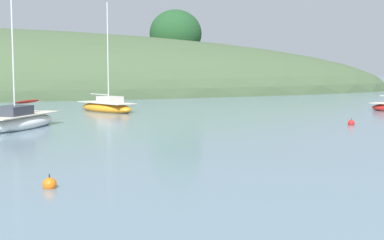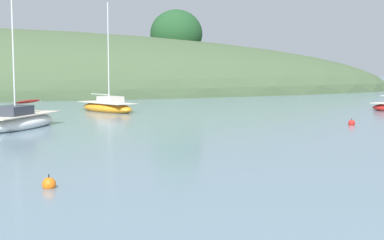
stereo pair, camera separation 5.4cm
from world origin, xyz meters
name	(u,v)px [view 2 (the right image)]	position (x,y,z in m)	size (l,w,h in m)	color
sailboat_grey_yawl	(18,121)	(-8.37, 29.76, 0.43)	(5.79, 7.34, 8.85)	white
sailboat_yellow_far	(107,107)	(-1.32, 41.08, 0.39)	(4.89, 6.73, 9.43)	orange
mooring_buoy_channel	(49,184)	(-7.09, 11.94, 0.12)	(0.44, 0.44, 0.54)	orange
mooring_buoy_outer	(352,123)	(12.56, 25.51, 0.12)	(0.44, 0.44, 0.54)	red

